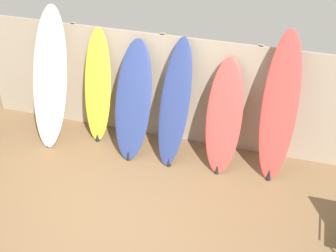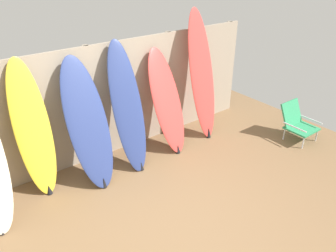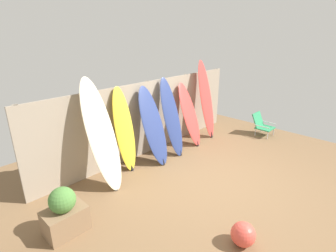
{
  "view_description": "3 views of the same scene",
  "coord_description": "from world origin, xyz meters",
  "px_view_note": "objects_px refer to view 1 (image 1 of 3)",
  "views": [
    {
      "loc": [
        1.9,
        -4.11,
        4.53
      ],
      "look_at": [
        0.43,
        0.87,
        1.0
      ],
      "focal_mm": 50.0,
      "sensor_mm": 36.0,
      "label": 1
    },
    {
      "loc": [
        -1.81,
        -2.26,
        2.95
      ],
      "look_at": [
        0.4,
        0.66,
        0.99
      ],
      "focal_mm": 35.0,
      "sensor_mm": 36.0,
      "label": 2
    },
    {
      "loc": [
        -4.15,
        -2.57,
        2.93
      ],
      "look_at": [
        -0.44,
        0.94,
        1.06
      ],
      "focal_mm": 28.0,
      "sensor_mm": 36.0,
      "label": 3
    }
  ],
  "objects_px": {
    "surfboard_navy_3": "(175,104)",
    "surfboard_red_4": "(224,117)",
    "surfboard_navy_2": "(133,102)",
    "surfboard_yellow_1": "(98,87)",
    "surfboard_red_5": "(279,109)",
    "surfboard_cream_0": "(50,79)"
  },
  "relations": [
    {
      "from": "surfboard_navy_3",
      "to": "surfboard_red_4",
      "type": "height_order",
      "value": "surfboard_navy_3"
    },
    {
      "from": "surfboard_navy_2",
      "to": "surfboard_navy_3",
      "type": "distance_m",
      "value": 0.65
    },
    {
      "from": "surfboard_cream_0",
      "to": "surfboard_yellow_1",
      "type": "height_order",
      "value": "surfboard_cream_0"
    },
    {
      "from": "surfboard_red_4",
      "to": "surfboard_red_5",
      "type": "relative_size",
      "value": 0.76
    },
    {
      "from": "surfboard_yellow_1",
      "to": "surfboard_cream_0",
      "type": "bearing_deg",
      "value": -162.96
    },
    {
      "from": "surfboard_yellow_1",
      "to": "surfboard_navy_3",
      "type": "relative_size",
      "value": 0.98
    },
    {
      "from": "surfboard_red_5",
      "to": "surfboard_yellow_1",
      "type": "bearing_deg",
      "value": 177.41
    },
    {
      "from": "surfboard_cream_0",
      "to": "surfboard_navy_2",
      "type": "bearing_deg",
      "value": 0.54
    },
    {
      "from": "surfboard_cream_0",
      "to": "surfboard_navy_2",
      "type": "relative_size",
      "value": 1.21
    },
    {
      "from": "surfboard_navy_2",
      "to": "surfboard_navy_3",
      "type": "height_order",
      "value": "surfboard_navy_3"
    },
    {
      "from": "surfboard_navy_2",
      "to": "surfboard_red_5",
      "type": "height_order",
      "value": "surfboard_red_5"
    },
    {
      "from": "surfboard_cream_0",
      "to": "surfboard_yellow_1",
      "type": "bearing_deg",
      "value": 17.04
    },
    {
      "from": "surfboard_navy_2",
      "to": "surfboard_red_4",
      "type": "bearing_deg",
      "value": 2.33
    },
    {
      "from": "surfboard_yellow_1",
      "to": "surfboard_navy_2",
      "type": "distance_m",
      "value": 0.69
    },
    {
      "from": "surfboard_red_4",
      "to": "surfboard_red_5",
      "type": "height_order",
      "value": "surfboard_red_5"
    },
    {
      "from": "surfboard_red_5",
      "to": "surfboard_navy_2",
      "type": "bearing_deg",
      "value": -178.01
    },
    {
      "from": "surfboard_yellow_1",
      "to": "surfboard_red_5",
      "type": "bearing_deg",
      "value": -2.59
    },
    {
      "from": "surfboard_navy_3",
      "to": "surfboard_red_4",
      "type": "distance_m",
      "value": 0.75
    },
    {
      "from": "surfboard_yellow_1",
      "to": "surfboard_red_5",
      "type": "height_order",
      "value": "surfboard_red_5"
    },
    {
      "from": "surfboard_cream_0",
      "to": "surfboard_yellow_1",
      "type": "distance_m",
      "value": 0.75
    },
    {
      "from": "surfboard_red_5",
      "to": "surfboard_cream_0",
      "type": "bearing_deg",
      "value": -178.57
    },
    {
      "from": "surfboard_red_4",
      "to": "surfboard_red_5",
      "type": "xyz_separation_m",
      "value": [
        0.76,
        0.02,
        0.26
      ]
    }
  ]
}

